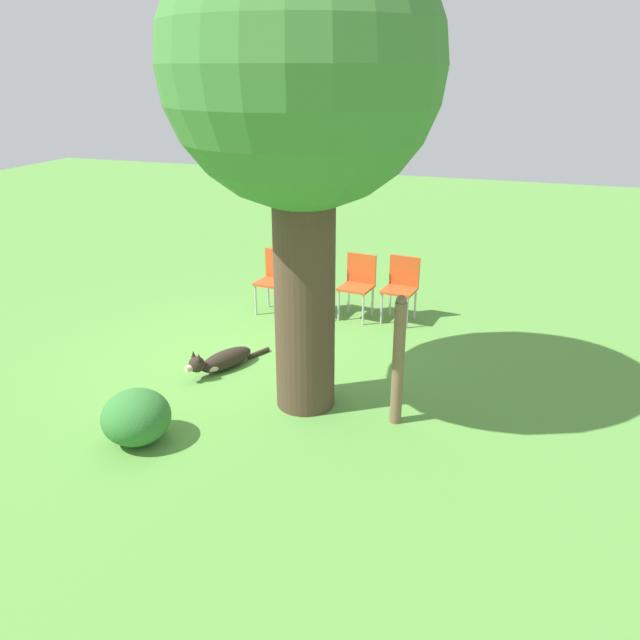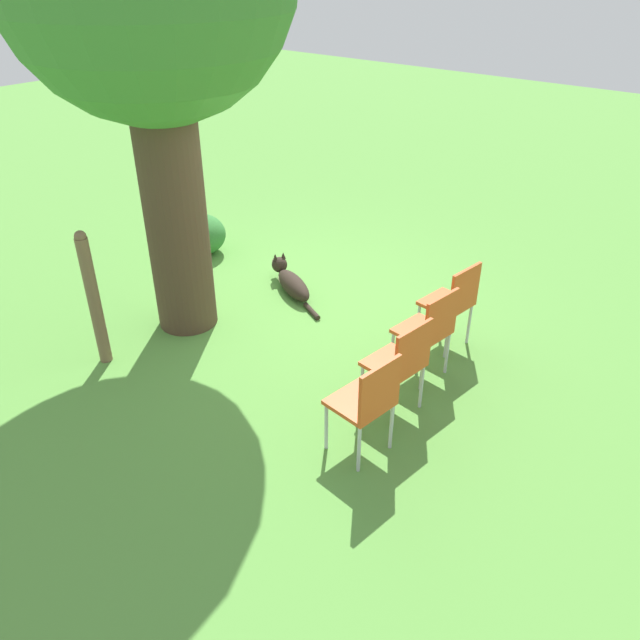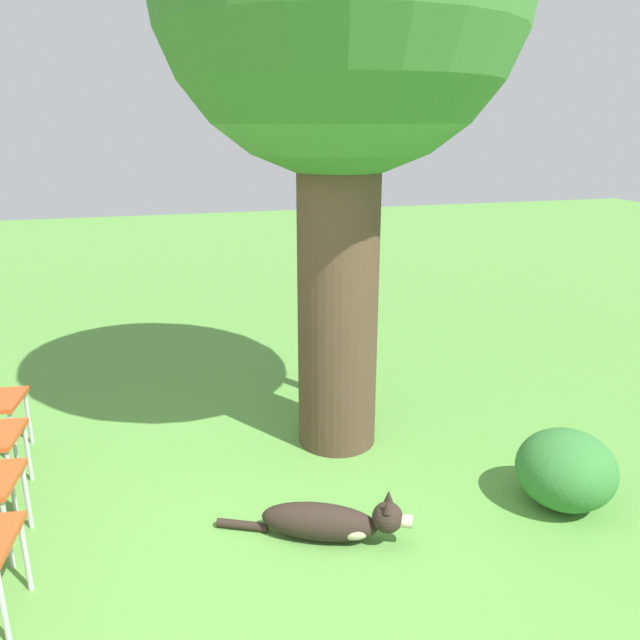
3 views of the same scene
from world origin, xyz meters
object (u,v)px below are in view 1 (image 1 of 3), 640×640
at_px(oak_tree, 303,78).
at_px(red_chair_0, 275,276).
at_px(red_chair_1, 316,279).
at_px(red_chair_2, 358,281).
at_px(red_chair_3, 401,284).
at_px(dog, 221,361).
at_px(fence_post, 398,360).

relative_size(oak_tree, red_chair_0, 5.10).
relative_size(red_chair_1, red_chair_2, 1.00).
bearing_deg(red_chair_3, oak_tree, -2.63).
bearing_deg(oak_tree, dog, -108.39).
bearing_deg(oak_tree, red_chair_3, 170.42).
height_order(oak_tree, red_chair_1, oak_tree).
relative_size(red_chair_1, red_chair_3, 1.00).
relative_size(red_chair_0, red_chair_1, 1.00).
height_order(fence_post, red_chair_3, fence_post).
xyz_separation_m(red_chair_1, red_chair_2, (-0.09, 0.61, 0.00)).
distance_m(red_chair_0, red_chair_3, 1.84).
bearing_deg(red_chair_3, red_chair_0, -74.91).
distance_m(oak_tree, red_chair_1, 3.82).
relative_size(red_chair_0, red_chair_2, 1.00).
bearing_deg(red_chair_0, red_chair_3, 105.09).
distance_m(red_chair_0, red_chair_1, 0.61).
distance_m(dog, red_chair_3, 2.88).
height_order(dog, red_chair_3, red_chair_3).
xyz_separation_m(red_chair_0, red_chair_1, (-0.09, 0.61, 0.00)).
height_order(red_chair_0, red_chair_3, same).
xyz_separation_m(dog, red_chair_1, (-2.13, 0.47, 0.42)).
height_order(fence_post, red_chair_0, fence_post).
relative_size(fence_post, red_chair_0, 1.50).
bearing_deg(red_chair_0, dog, 10.79).
height_order(red_chair_1, red_chair_3, same).
distance_m(oak_tree, red_chair_3, 3.89).
bearing_deg(dog, red_chair_0, -150.95).
xyz_separation_m(dog, red_chair_0, (-2.04, -0.14, 0.42)).
height_order(dog, fence_post, fence_post).
xyz_separation_m(oak_tree, red_chair_2, (-2.62, -0.15, -2.75)).
height_order(red_chair_2, red_chair_3, same).
xyz_separation_m(oak_tree, fence_post, (0.07, 1.01, -2.60)).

